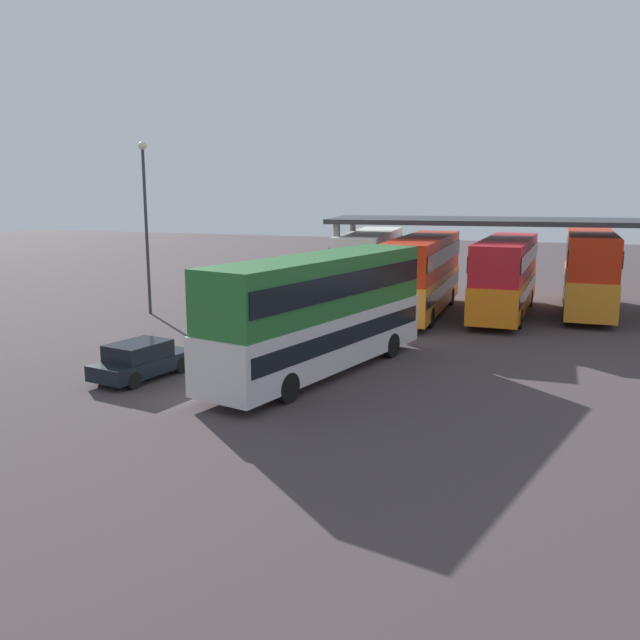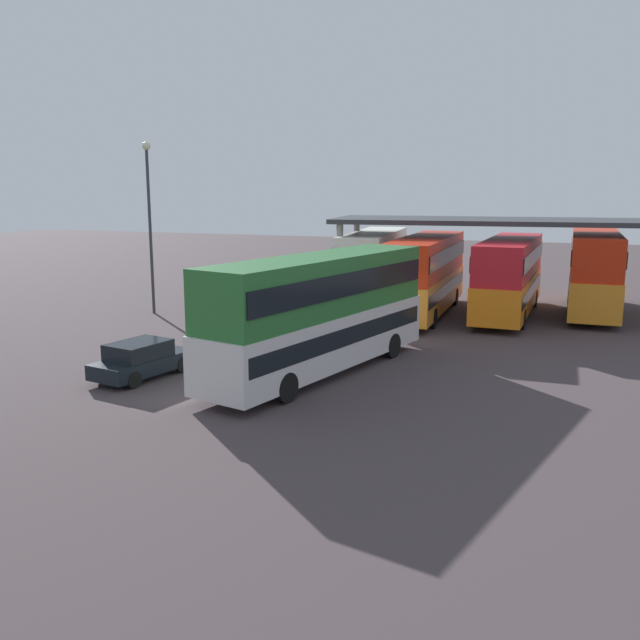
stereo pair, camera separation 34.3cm
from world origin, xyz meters
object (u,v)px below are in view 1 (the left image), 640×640
Objects in this scene: parked_hatchback at (141,360)px; double_decker_far_right at (505,274)px; double_decker_main at (320,310)px; double_decker_end_of_row at (590,269)px; double_decker_near_canopy at (370,264)px; double_decker_mid_row at (422,272)px; lamppost_tall at (145,209)px.

double_decker_far_right is at bearing -22.45° from parked_hatchback.
double_decker_end_of_row is at bearing -16.47° from double_decker_main.
parked_hatchback is 20.47m from double_decker_far_right.
double_decker_end_of_row is (15.59, 19.29, 1.71)m from parked_hatchback.
double_decker_main is at bearing -52.86° from parked_hatchback.
double_decker_near_canopy is 12.14m from double_decker_end_of_row.
double_decker_mid_row is 15.12m from lamppost_tall.
double_decker_main reaches higher than double_decker_mid_row.
parked_hatchback is (-5.83, -2.82, -1.71)m from double_decker_main.
double_decker_far_right is 19.44m from lamppost_tall.
double_decker_main is at bearing -33.18° from lamppost_tall.
double_decker_mid_row is at bearing 112.13° from double_decker_end_of_row.
parked_hatchback is at bearing -58.24° from lamppost_tall.
double_decker_end_of_row is (8.51, 3.45, 0.10)m from double_decker_mid_row.
lamppost_tall is at bearing 119.91° from double_decker_near_canopy.
double_decker_near_canopy is (-2.35, 15.63, -0.07)m from double_decker_main.
double_decker_near_canopy reaches higher than double_decker_mid_row.
double_decker_far_right is at bearing -105.90° from double_decker_near_canopy.
double_decker_main is 1.13× the size of double_decker_end_of_row.
double_decker_main is 2.85× the size of parked_hatchback.
double_decker_main is at bearing -176.68° from double_decker_near_canopy.
double_decker_near_canopy is (3.48, 18.45, 1.64)m from parked_hatchback.
parked_hatchback is 24.86m from double_decker_end_of_row.
parked_hatchback is 0.38× the size of double_decker_near_canopy.
double_decker_mid_row is at bearing 8.68° from double_decker_main.
double_decker_mid_row is 1.03× the size of double_decker_far_right.
double_decker_mid_row is (3.60, -2.61, -0.02)m from double_decker_near_canopy.
double_decker_near_canopy is at bearing 94.02° from double_decker_end_of_row.
double_decker_main reaches higher than parked_hatchback.
lamppost_tall reaches higher than double_decker_end_of_row.
double_decker_near_canopy is at bearing 35.14° from lamppost_tall.
double_decker_far_right is at bearing -75.52° from double_decker_mid_row.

